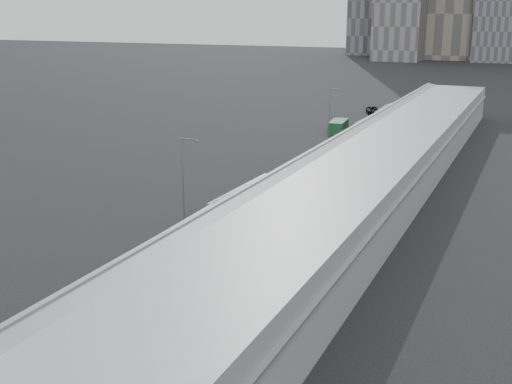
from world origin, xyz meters
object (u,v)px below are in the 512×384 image
Objects in this scene: street_lamp_near at (184,174)px; bus_8 at (386,117)px; bus_2 at (193,245)px; bus_7 at (370,128)px; bus_9 at (407,108)px; street_lamp_far at (331,109)px; bus_5 at (327,158)px; bus_4 at (296,179)px; bus_6 at (355,141)px; bus_1 at (66,324)px; suv at (373,110)px; bus_3 at (249,206)px; shipping_container at (338,127)px.

bus_8 is at bearing 85.50° from street_lamp_near.
bus_2 is 69.07m from bus_7.
bus_9 is 33.78m from street_lamp_far.
bus_4 is at bearing -89.99° from bus_5.
street_lamp_far is (-7.49, 9.36, 3.69)m from bus_6.
bus_6 is 0.99× the size of bus_9.
street_lamp_near is (-6.58, -17.40, 3.94)m from bus_4.
bus_4 is at bearing -90.68° from bus_8.
bus_2 is (0.46, 16.97, 0.12)m from bus_1.
suv is at bearing 93.66° from bus_1.
suv is (0.41, 30.65, -4.40)m from street_lamp_far.
bus_5 reaches higher than bus_7.
bus_2 is 97.96m from bus_9.
street_lamp_near is at bearing 103.26° from bus_1.
bus_1 reaches higher than bus_7.
bus_8 reaches higher than bus_7.
bus_7 is at bearing 91.13° from bus_5.
bus_6 is at bearing -89.85° from bus_8.
bus_7 is at bearing 84.56° from street_lamp_near.
bus_5 is at bearing 85.77° from bus_4.
bus_5 is at bearing 91.37° from bus_3.
bus_1 is at bearing -95.17° from bus_4.
bus_7 is 59.31m from street_lamp_near.
bus_1 is 16.98m from bus_2.
bus_8 is at bearing 68.64° from street_lamp_far.
bus_2 is at bearing -86.62° from bus_3.
bus_1 is at bearing -84.93° from street_lamp_far.
bus_2 is at bearing -87.66° from bus_7.
street_lamp_far is at bearing -112.98° from bus_8.
bus_1 is at bearing -86.07° from bus_6.
bus_4 is 28.37m from bus_6.
bus_8 is 14.97m from suv.
shipping_container is at bearing -118.46° from bus_8.
street_lamp_far reaches higher than bus_3.
bus_3 is 8.05m from street_lamp_near.
bus_9 is (-0.07, 97.96, -0.20)m from bus_2.
bus_6 is at bearing -101.17° from suv.
street_lamp_far is 30.96m from suv.
bus_6 is (0.19, 72.89, -0.11)m from bus_1.
bus_4 is at bearing 90.63° from bus_3.
bus_7 is (-0.98, 41.52, -0.04)m from bus_4.
street_lamp_near reaches higher than bus_5.
bus_3 reaches higher than bus_6.
bus_1 is 114.93m from bus_9.
bus_8 is 14.17m from shipping_container.
bus_4 is at bearing -78.65° from street_lamp_far.
bus_7 is 27.57m from suv.
bus_8 is at bearing 95.85° from bus_6.
street_lamp_far is (-7.57, 37.73, 3.67)m from bus_4.
bus_6 reaches higher than bus_7.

